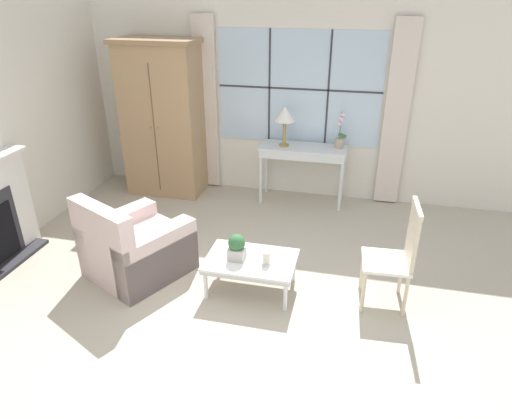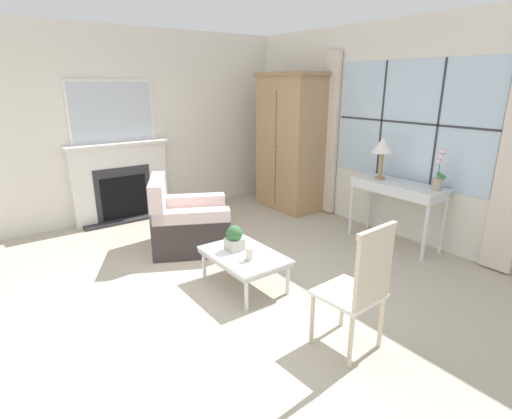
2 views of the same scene
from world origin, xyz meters
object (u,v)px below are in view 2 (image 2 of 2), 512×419
object	(u,v)px
armoire	(290,143)
table_lamp	(383,147)
fireplace	(120,175)
console_table	(397,190)
potted_orchid	(438,176)
potted_plant_small	(234,238)
pillar_candle	(249,255)
armchair_upholstered	(188,225)
coffee_table	(244,257)
side_chair_wooden	(361,284)

from	to	relation	value
armoire	table_lamp	distance (m)	1.75
fireplace	console_table	world-z (taller)	fireplace
potted_orchid	table_lamp	bearing A→B (deg)	-173.05
potted_plant_small	pillar_candle	size ratio (longest dim) A/B	1.85
armchair_upholstered	table_lamp	bearing A→B (deg)	61.93
coffee_table	pillar_candle	bearing A→B (deg)	-17.57
table_lamp	side_chair_wooden	world-z (taller)	table_lamp
side_chair_wooden	armoire	bearing A→B (deg)	147.13
fireplace	side_chair_wooden	bearing A→B (deg)	5.21
potted_orchid	coffee_table	xyz separation A→B (m)	(-0.66, -2.31, -0.66)
fireplace	table_lamp	bearing A→B (deg)	42.03
armchair_upholstered	coffee_table	xyz separation A→B (m)	(1.26, -0.01, 0.02)
console_table	armoire	bearing A→B (deg)	-178.19
console_table	armchair_upholstered	xyz separation A→B (m)	(-1.45, -2.24, -0.42)
table_lamp	coffee_table	world-z (taller)	table_lamp
console_table	table_lamp	world-z (taller)	table_lamp
fireplace	pillar_candle	size ratio (longest dim) A/B	14.38
side_chair_wooden	potted_plant_small	distance (m)	1.54
potted_orchid	potted_plant_small	world-z (taller)	potted_orchid
armchair_upholstered	fireplace	bearing A→B (deg)	-169.63
fireplace	armchair_upholstered	size ratio (longest dim) A/B	1.71
potted_plant_small	armoire	bearing A→B (deg)	127.44
console_table	pillar_candle	xyz separation A→B (m)	(-0.02, -2.30, -0.30)
console_table	coffee_table	world-z (taller)	console_table
table_lamp	potted_orchid	distance (m)	0.79
table_lamp	pillar_candle	distance (m)	2.43
side_chair_wooden	potted_plant_small	size ratio (longest dim) A/B	4.00
console_table	side_chair_wooden	world-z (taller)	side_chair_wooden
potted_orchid	potted_plant_small	bearing A→B (deg)	-108.81
side_chair_wooden	coffee_table	world-z (taller)	side_chair_wooden
pillar_candle	console_table	bearing A→B (deg)	89.54
armchair_upholstered	potted_plant_small	world-z (taller)	armchair_upholstered
fireplace	coffee_table	bearing A→B (deg)	5.73
armchair_upholstered	coffee_table	size ratio (longest dim) A/B	1.35
armoire	console_table	xyz separation A→B (m)	(2.01, 0.06, -0.37)
potted_orchid	coffee_table	size ratio (longest dim) A/B	0.55
console_table	side_chair_wooden	distance (m)	2.46
table_lamp	side_chair_wooden	xyz separation A→B (m)	(1.47, -2.12, -0.65)
armoire	potted_orchid	bearing A→B (deg)	3.03
fireplace	side_chair_wooden	size ratio (longest dim) A/B	1.94
side_chair_wooden	coffee_table	distance (m)	1.42
console_table	side_chair_wooden	size ratio (longest dim) A/B	1.12
fireplace	armoire	world-z (taller)	armoire
console_table	pillar_candle	world-z (taller)	console_table
armoire	armchair_upholstered	size ratio (longest dim) A/B	1.80
armchair_upholstered	potted_plant_small	xyz separation A→B (m)	(1.12, -0.03, 0.20)
armchair_upholstered	pillar_candle	size ratio (longest dim) A/B	8.40
side_chair_wooden	fireplace	bearing A→B (deg)	-174.79
potted_orchid	pillar_candle	xyz separation A→B (m)	(-0.49, -2.37, -0.56)
potted_orchid	side_chair_wooden	size ratio (longest dim) A/B	0.46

